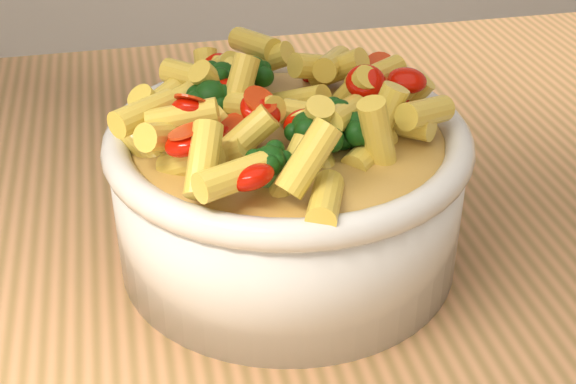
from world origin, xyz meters
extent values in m
cube|color=#B67C4E|center=(0.00, 0.00, 0.88)|extent=(1.20, 0.80, 0.04)
cylinder|color=silver|center=(0.01, -0.01, 0.95)|extent=(0.23, 0.23, 0.09)
ellipsoid|color=silver|center=(0.01, -0.01, 0.92)|extent=(0.21, 0.21, 0.03)
torus|color=silver|center=(0.01, -0.01, 0.99)|extent=(0.24, 0.24, 0.02)
ellipsoid|color=gold|center=(0.01, -0.01, 0.99)|extent=(0.20, 0.20, 0.02)
camera|label=1|loc=(-0.08, -0.45, 1.23)|focal=50.00mm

